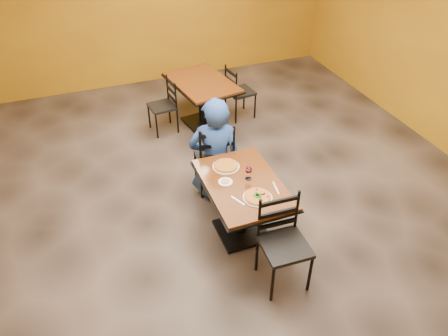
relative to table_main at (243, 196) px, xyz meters
name	(u,v)px	position (x,y,z in m)	size (l,w,h in m)	color
floor	(226,206)	(0.00, 0.50, -0.56)	(7.00, 8.00, 0.01)	black
wall_back	(146,1)	(0.00, 4.50, 0.94)	(7.00, 0.01, 3.00)	#B28213
table_main	(243,196)	(0.00, 0.00, 0.00)	(0.83, 1.23, 0.75)	#5F2E0F
table_second	(202,92)	(0.38, 2.58, 0.00)	(1.04, 1.38, 0.75)	#5F2E0F
chair_main_near	(285,247)	(0.12, -0.80, -0.06)	(0.45, 0.45, 1.00)	black
chair_main_far	(214,155)	(-0.01, 0.95, -0.05)	(0.46, 0.46, 1.02)	black
chair_second_left	(162,107)	(-0.29, 2.58, -0.13)	(0.39, 0.39, 0.85)	black
chair_second_right	(240,92)	(1.04, 2.58, -0.11)	(0.40, 0.40, 0.89)	black
diner	(215,148)	(-0.03, 0.82, 0.13)	(0.67, 0.44, 1.38)	navy
plate_main	(258,198)	(0.04, -0.29, 0.20)	(0.31, 0.31, 0.01)	white
pizza_main	(258,196)	(0.04, -0.29, 0.21)	(0.28, 0.28, 0.02)	#92360A
plate_far	(226,166)	(-0.07, 0.34, 0.20)	(0.31, 0.31, 0.01)	white
pizza_far	(226,165)	(-0.07, 0.34, 0.21)	(0.28, 0.28, 0.02)	gold
side_plate	(225,182)	(-0.18, 0.08, 0.20)	(0.16, 0.16, 0.01)	white
dip	(225,181)	(-0.18, 0.08, 0.21)	(0.09, 0.09, 0.01)	tan
wine_glass	(248,172)	(0.08, 0.04, 0.28)	(0.08, 0.08, 0.18)	white
fork	(238,201)	(-0.17, -0.26, 0.20)	(0.01, 0.19, 0.00)	silver
knife	(276,188)	(0.29, -0.21, 0.20)	(0.01, 0.21, 0.00)	silver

